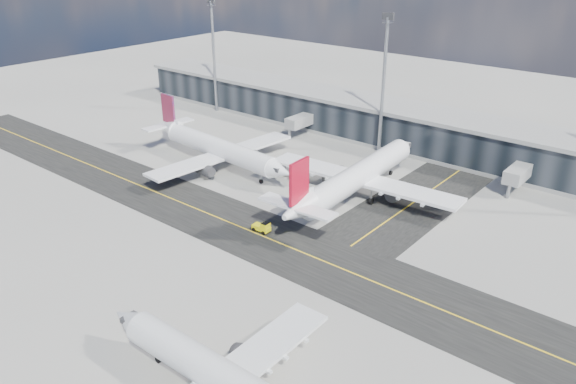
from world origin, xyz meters
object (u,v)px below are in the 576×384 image
Objects in this scene: airliner_near at (231,384)px; service_van at (379,159)px; airliner_redtail at (357,177)px; airliner_af at (218,148)px; baggage_tug at (263,227)px.

service_van is at bearing 18.58° from airliner_near.
airliner_near is at bearing -73.32° from airliner_redtail.
airliner_af is 29.82m from baggage_tug.
baggage_tug is 0.52× the size of service_van.
service_van is (-23.52, 66.65, -2.67)m from airliner_near.
airliner_af is 65.04m from airliner_near.
airliner_af is 32.94m from service_van.
airliner_redtail reaches higher than airliner_af.
airliner_near is 36.66m from baggage_tug.
baggage_tug is (-4.46, -19.79, -3.29)m from airliner_redtail.
airliner_af is 13.46× the size of baggage_tug.
baggage_tug is at bearing -105.79° from service_van.
airliner_redtail reaches higher than service_van.
airliner_redtail is at bearing 103.44° from airliner_af.
airliner_redtail is at bearing -89.60° from service_van.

